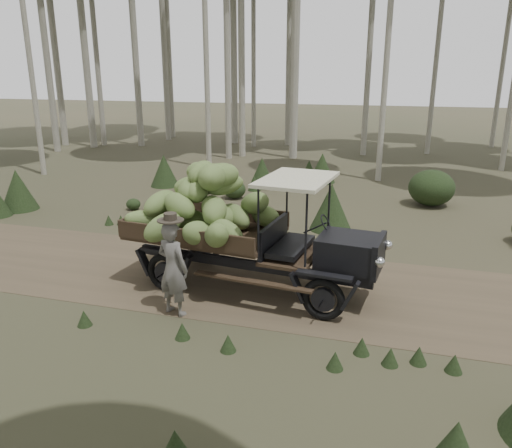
# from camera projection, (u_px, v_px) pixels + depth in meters

# --- Properties ---
(ground) EXTENTS (120.00, 120.00, 0.00)m
(ground) POSITION_uv_depth(u_px,v_px,m) (182.00, 273.00, 11.38)
(ground) COLOR #473D2B
(ground) RESTS_ON ground
(dirt_track) EXTENTS (70.00, 4.00, 0.01)m
(dirt_track) POSITION_uv_depth(u_px,v_px,m) (182.00, 273.00, 11.38)
(dirt_track) COLOR brown
(dirt_track) RESTS_ON ground
(banana_truck) EXTENTS (5.53, 2.78, 2.71)m
(banana_truck) POSITION_uv_depth(u_px,v_px,m) (225.00, 214.00, 10.31)
(banana_truck) COLOR black
(banana_truck) RESTS_ON ground
(farmer) EXTENTS (0.77, 0.62, 1.98)m
(farmer) POSITION_uv_depth(u_px,v_px,m) (173.00, 267.00, 9.22)
(farmer) COLOR #615D59
(farmer) RESTS_ON ground
(undergrowth) EXTENTS (21.68, 24.53, 1.35)m
(undergrowth) POSITION_uv_depth(u_px,v_px,m) (192.00, 272.00, 9.98)
(undergrowth) COLOR #233319
(undergrowth) RESTS_ON ground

